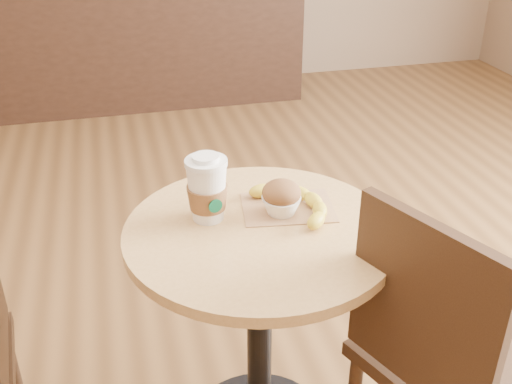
# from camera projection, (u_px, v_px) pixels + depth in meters

# --- Properties ---
(cafe_table) EXTENTS (0.69, 0.69, 0.75)m
(cafe_table) POSITION_uv_depth(u_px,v_px,m) (260.00, 297.00, 1.61)
(cafe_table) COLOR black
(cafe_table) RESTS_ON ground
(chair_right) EXTENTS (0.53, 0.53, 0.92)m
(chair_right) POSITION_uv_depth(u_px,v_px,m) (443.00, 356.00, 1.45)
(chair_right) COLOR #331F11
(chair_right) RESTS_ON ground
(service_counter) EXTENTS (2.30, 0.65, 1.04)m
(service_counter) POSITION_uv_depth(u_px,v_px,m) (144.00, 29.00, 4.28)
(service_counter) COLOR black
(service_counter) RESTS_ON ground
(kraft_bag) EXTENTS (0.26, 0.21, 0.00)m
(kraft_bag) POSITION_uv_depth(u_px,v_px,m) (288.00, 207.00, 1.59)
(kraft_bag) COLOR #9E724C
(kraft_bag) RESTS_ON cafe_table
(coffee_cup) EXTENTS (0.11, 0.11, 0.18)m
(coffee_cup) POSITION_uv_depth(u_px,v_px,m) (207.00, 191.00, 1.51)
(coffee_cup) COLOR white
(coffee_cup) RESTS_ON cafe_table
(muffin) EXTENTS (0.10, 0.10, 0.09)m
(muffin) POSITION_uv_depth(u_px,v_px,m) (281.00, 198.00, 1.54)
(muffin) COLOR white
(muffin) RESTS_ON kraft_bag
(banana) EXTENTS (0.27, 0.31, 0.04)m
(banana) POSITION_uv_depth(u_px,v_px,m) (292.00, 204.00, 1.56)
(banana) COLOR gold
(banana) RESTS_ON kraft_bag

